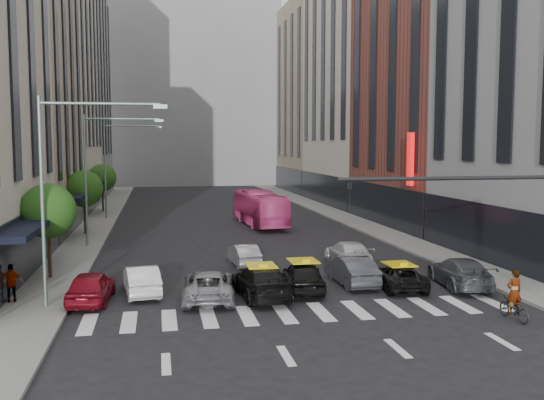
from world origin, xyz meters
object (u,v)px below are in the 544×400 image
bus (260,208)px  motorcycle (514,308)px  streetlamp_mid (100,162)px  taxi_center (303,276)px  car_red (91,287)px  streetlamp_far (115,157)px  streetlamp_near (65,173)px  car_white_front (142,280)px  taxi_left (261,282)px  pedestrian_far (12,283)px

bus → motorcycle: 30.76m
streetlamp_mid → taxi_center: streetlamp_mid is taller
car_red → bus: (11.83, 24.27, 0.77)m
streetlamp_far → taxi_center: streetlamp_far is taller
streetlamp_near → taxi_center: 11.94m
streetlamp_far → motorcycle: (18.01, -37.13, -5.41)m
car_red → taxi_center: 9.87m
car_white_front → taxi_left: size_ratio=0.82×
streetlamp_far → car_white_front: size_ratio=2.13×
taxi_center → streetlamp_far: bearing=-65.5°
streetlamp_near → car_white_front: size_ratio=2.13×
streetlamp_mid → car_red: streetlamp_mid is taller
streetlamp_far → car_red: (0.84, -31.12, -5.17)m
streetlamp_mid → pedestrian_far: 15.93m
taxi_center → pedestrian_far: 13.27m
bus → motorcycle: bus is taller
streetlamp_far → taxi_center: size_ratio=2.05×
streetlamp_mid → motorcycle: size_ratio=4.80×
bus → streetlamp_mid: bearing=31.5°
car_white_front → motorcycle: 16.59m
taxi_center → pedestrian_far: bearing=5.5°
taxi_left → streetlamp_near: bearing=-1.5°
streetlamp_near → motorcycle: 19.49m
streetlamp_near → taxi_center: size_ratio=2.05×
taxi_center → taxi_left: bearing=23.4°
car_red → taxi_left: taxi_left is taller
car_red → bus: size_ratio=0.40×
streetlamp_near → car_white_front: (3.04, 2.02, -5.21)m
car_red → taxi_center: bearing=-174.3°
streetlamp_near → streetlamp_mid: bearing=90.0°
bus → taxi_center: bearing=81.0°
streetlamp_far → car_white_front: 30.58m
streetlamp_near → streetlamp_far: same height
streetlamp_near → taxi_center: (10.71, 1.08, -5.15)m
car_white_front → pedestrian_far: pedestrian_far is taller
bus → car_red: bearing=59.6°
streetlamp_mid → pedestrian_far: size_ratio=5.25×
car_white_front → bus: size_ratio=0.39×
streetlamp_mid → motorcycle: bearing=-49.6°
taxi_center → motorcycle: (7.30, -6.21, -0.26)m
streetlamp_near → car_red: size_ratio=2.09×
streetlamp_mid → car_red: 16.00m
streetlamp_mid → streetlamp_near: bearing=-90.0°
pedestrian_far → taxi_center: bearing=170.1°
streetlamp_near → streetlamp_mid: size_ratio=1.00×
motorcycle → pedestrian_far: 21.48m
taxi_center → car_white_front: bearing=-1.5°
streetlamp_near → streetlamp_mid: (0.00, 16.00, 0.00)m
streetlamp_near → streetlamp_far: size_ratio=1.00×
car_red → taxi_left: (7.68, -0.50, 0.01)m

